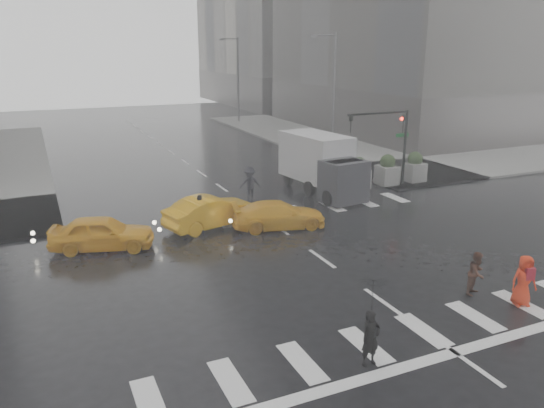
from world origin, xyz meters
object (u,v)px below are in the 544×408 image
taxi_front (102,233)px  box_truck (323,163)px  pedestrian_brown (477,273)px  taxi_mid (212,212)px  pedestrian_orange (524,280)px  traffic_signal_pole (392,133)px

taxi_front → box_truck: 13.12m
pedestrian_brown → taxi_front: 14.35m
taxi_front → taxi_mid: 5.03m
pedestrian_brown → pedestrian_orange: (0.76, -1.22, 0.10)m
pedestrian_orange → taxi_mid: (-6.64, 11.47, -0.12)m
pedestrian_orange → box_truck: 14.57m
taxi_mid → box_truck: bearing=-83.7°
traffic_signal_pole → taxi_front: bearing=-168.5°
traffic_signal_pole → taxi_front: 17.21m
box_truck → taxi_front: bearing=-169.6°
pedestrian_orange → taxi_mid: 13.25m
traffic_signal_pole → taxi_front: (-16.68, -3.40, -2.52)m
traffic_signal_pole → box_truck: bearing=173.2°
traffic_signal_pole → pedestrian_brown: bearing=-114.5°
traffic_signal_pole → pedestrian_brown: traffic_signal_pole is taller
pedestrian_brown → box_truck: (1.65, 13.30, 0.99)m
traffic_signal_pole → pedestrian_brown: (-5.84, -12.80, -2.47)m
pedestrian_brown → box_truck: 13.44m
traffic_signal_pole → pedestrian_orange: (-5.09, -14.02, -2.37)m
traffic_signal_pole → box_truck: 4.48m
traffic_signal_pole → pedestrian_orange: traffic_signal_pole is taller
pedestrian_orange → taxi_front: (-11.60, 10.62, -0.15)m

